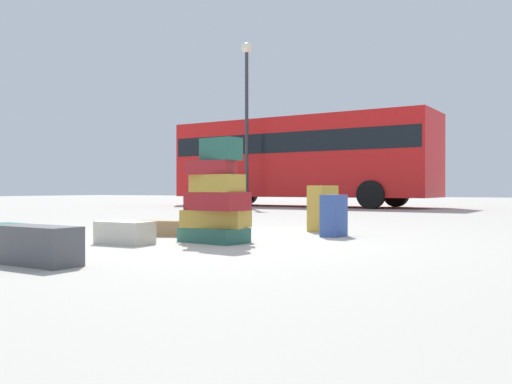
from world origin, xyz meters
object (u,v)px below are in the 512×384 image
(suitcase_teal_behind_tower, at_px, (11,232))
(person_bearded_onlooker, at_px, (221,172))
(suitcase_brown_foreground_far, at_px, (165,228))
(suitcase_charcoal_left_side, at_px, (38,245))
(suitcase_tower, at_px, (216,202))
(suitcase_navy_white_trunk, at_px, (334,216))
(suitcase_cream_right_side, at_px, (125,233))
(suitcase_tan_upright_blue, at_px, (323,208))
(parked_bus, at_px, (301,156))
(lamp_post, at_px, (247,99))

(suitcase_teal_behind_tower, relative_size, person_bearded_onlooker, 0.47)
(suitcase_brown_foreground_far, distance_m, suitcase_charcoal_left_side, 2.85)
(suitcase_tower, height_order, suitcase_navy_white_trunk, suitcase_tower)
(suitcase_navy_white_trunk, xyz_separation_m, suitcase_teal_behind_tower, (-3.33, -2.28, -0.18))
(suitcase_cream_right_side, bearing_deg, suitcase_tower, 34.40)
(suitcase_tower, relative_size, suitcase_teal_behind_tower, 1.51)
(suitcase_brown_foreground_far, distance_m, suitcase_tan_upright_blue, 2.33)
(suitcase_teal_behind_tower, bearing_deg, parked_bus, 109.45)
(suitcase_cream_right_side, height_order, suitcase_charcoal_left_side, suitcase_charcoal_left_side)
(suitcase_charcoal_left_side, bearing_deg, suitcase_tower, 87.03)
(suitcase_brown_foreground_far, bearing_deg, parked_bus, 89.00)
(suitcase_tower, distance_m, parked_bus, 14.00)
(suitcase_cream_right_side, relative_size, suitcase_teal_behind_tower, 0.77)
(suitcase_tower, xyz_separation_m, suitcase_cream_right_side, (-0.84, -0.59, -0.35))
(suitcase_brown_foreground_far, distance_m, parked_bus, 13.26)
(parked_bus, bearing_deg, suitcase_navy_white_trunk, -60.55)
(suitcase_charcoal_left_side, height_order, lamp_post, lamp_post)
(suitcase_tower, xyz_separation_m, suitcase_teal_behind_tower, (-2.42, -0.84, -0.38))
(suitcase_charcoal_left_side, relative_size, person_bearded_onlooker, 0.45)
(suitcase_brown_foreground_far, bearing_deg, person_bearded_onlooker, 97.26)
(suitcase_charcoal_left_side, xyz_separation_m, suitcase_teal_behind_tower, (-2.12, 1.42, -0.06))
(suitcase_charcoal_left_side, relative_size, suitcase_teal_behind_tower, 0.97)
(suitcase_charcoal_left_side, bearing_deg, suitcase_brown_foreground_far, 110.82)
(suitcase_navy_white_trunk, height_order, suitcase_teal_behind_tower, suitcase_navy_white_trunk)
(suitcase_navy_white_trunk, bearing_deg, suitcase_cream_right_side, -124.96)
(suitcase_tan_upright_blue, bearing_deg, suitcase_navy_white_trunk, -42.10)
(suitcase_brown_foreground_far, bearing_deg, suitcase_charcoal_left_side, -90.05)
(suitcase_teal_behind_tower, bearing_deg, suitcase_brown_foreground_far, 55.62)
(suitcase_cream_right_side, xyz_separation_m, suitcase_tan_upright_blue, (1.31, 2.79, 0.21))
(suitcase_cream_right_side, distance_m, suitcase_teal_behind_tower, 1.60)
(suitcase_tan_upright_blue, xyz_separation_m, parked_bus, (-5.03, 10.97, 1.50))
(person_bearded_onlooker, bearing_deg, suitcase_tan_upright_blue, -2.39)
(suitcase_charcoal_left_side, bearing_deg, parked_bus, 110.03)
(suitcase_teal_behind_tower, distance_m, suitcase_tan_upright_blue, 4.20)
(suitcase_navy_white_trunk, distance_m, suitcase_teal_behind_tower, 4.05)
(suitcase_tower, xyz_separation_m, parked_bus, (-4.56, 13.17, 1.36))
(suitcase_tower, height_order, suitcase_charcoal_left_side, suitcase_tower)
(suitcase_cream_right_side, bearing_deg, suitcase_teal_behind_tower, -171.91)
(lamp_post, bearing_deg, suitcase_tower, -62.86)
(suitcase_charcoal_left_side, relative_size, lamp_post, 0.13)
(suitcase_teal_behind_tower, xyz_separation_m, person_bearded_onlooker, (-0.85, 6.32, 0.93))
(suitcase_brown_foreground_far, height_order, person_bearded_onlooker, person_bearded_onlooker)
(suitcase_teal_behind_tower, height_order, person_bearded_onlooker, person_bearded_onlooker)
(suitcase_teal_behind_tower, relative_size, parked_bus, 0.08)
(suitcase_cream_right_side, xyz_separation_m, suitcase_charcoal_left_side, (0.54, -1.66, 0.03))
(suitcase_navy_white_trunk, xyz_separation_m, suitcase_charcoal_left_side, (-1.21, -3.70, -0.11))
(suitcase_tan_upright_blue, bearing_deg, suitcase_tower, -84.62)
(suitcase_cream_right_side, xyz_separation_m, parked_bus, (-3.72, 13.76, 1.71))
(suitcase_cream_right_side, distance_m, suitcase_charcoal_left_side, 1.75)
(suitcase_charcoal_left_side, distance_m, parked_bus, 16.08)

